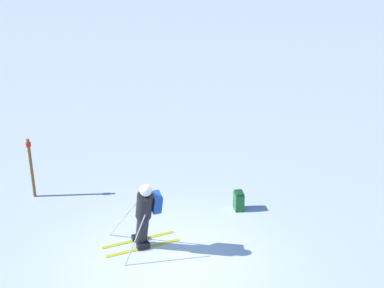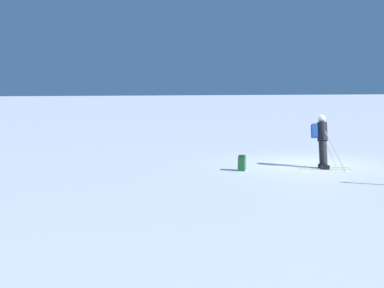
# 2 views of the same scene
# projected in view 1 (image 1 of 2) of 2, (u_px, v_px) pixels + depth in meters

# --- Properties ---
(ground_plane) EXTENTS (300.00, 300.00, 0.00)m
(ground_plane) POSITION_uv_depth(u_px,v_px,m) (167.00, 262.00, 11.35)
(ground_plane) COLOR white
(skier) EXTENTS (1.48, 1.75, 1.79)m
(skier) POSITION_uv_depth(u_px,v_px,m) (145.00, 212.00, 11.31)
(skier) COLOR yellow
(skier) RESTS_ON ground
(spare_backpack) EXTENTS (0.37, 0.35, 0.50)m
(spare_backpack) POSITION_uv_depth(u_px,v_px,m) (239.00, 201.00, 13.27)
(spare_backpack) COLOR #236633
(spare_backpack) RESTS_ON ground
(trail_marker) EXTENTS (0.13, 0.13, 1.63)m
(trail_marker) POSITION_uv_depth(u_px,v_px,m) (31.00, 165.00, 13.64)
(trail_marker) COLOR brown
(trail_marker) RESTS_ON ground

